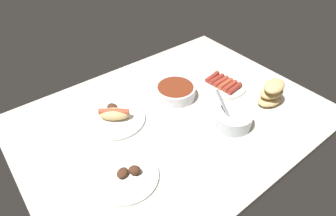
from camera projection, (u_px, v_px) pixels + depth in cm
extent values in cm
cube|color=beige|center=(173.00, 119.00, 117.05)|extent=(120.00, 90.00, 3.00)
cylinder|color=white|center=(175.00, 92.00, 124.58)|extent=(17.43, 17.43, 5.14)
cylinder|color=maroon|center=(175.00, 88.00, 123.18)|extent=(15.69, 15.69, 1.00)
ellipsoid|color=tan|center=(270.00, 100.00, 121.17)|extent=(12.53, 9.34, 3.60)
ellipsoid|color=tan|center=(272.00, 92.00, 119.49)|extent=(12.08, 8.50, 3.60)
ellipsoid|color=tan|center=(274.00, 86.00, 116.76)|extent=(12.51, 9.30, 3.60)
cylinder|color=white|center=(126.00, 176.00, 93.12)|extent=(21.83, 21.83, 1.00)
ellipsoid|color=#472819|center=(135.00, 170.00, 92.39)|extent=(5.13, 5.05, 3.17)
ellipsoid|color=#472819|center=(123.00, 173.00, 92.17)|extent=(5.54, 5.19, 2.21)
cylinder|color=white|center=(115.00, 119.00, 114.15)|extent=(24.19, 24.19, 1.00)
ellipsoid|color=tan|center=(114.00, 114.00, 112.40)|extent=(13.39, 12.48, 4.40)
cylinder|color=#AD472D|center=(114.00, 112.00, 111.62)|extent=(10.63, 9.30, 2.40)
ellipsoid|color=#472819|center=(112.00, 107.00, 116.87)|extent=(5.22, 5.56, 2.80)
cylinder|color=silver|center=(232.00, 119.00, 110.72)|extent=(15.03, 15.03, 5.84)
cylinder|color=beige|center=(233.00, 116.00, 109.96)|extent=(13.23, 13.23, 2.63)
cube|color=#B7B7BC|center=(225.00, 108.00, 106.39)|extent=(3.40, 9.15, 13.90)
cylinder|color=white|center=(223.00, 85.00, 131.65)|extent=(20.92, 20.92, 1.00)
cylinder|color=maroon|center=(212.00, 77.00, 134.05)|extent=(9.15, 3.82, 2.32)
cylinder|color=maroon|center=(217.00, 79.00, 132.66)|extent=(9.04, 3.01, 2.32)
cylinder|color=#9E3828|center=(221.00, 81.00, 131.27)|extent=(9.01, 2.86, 2.32)
cylinder|color=#AD472D|center=(225.00, 84.00, 129.88)|extent=(9.07, 3.22, 2.32)
cylinder|color=#9E3828|center=(230.00, 86.00, 128.49)|extent=(9.11, 3.50, 2.32)
cylinder|color=maroon|center=(235.00, 88.00, 127.09)|extent=(9.11, 3.47, 2.32)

